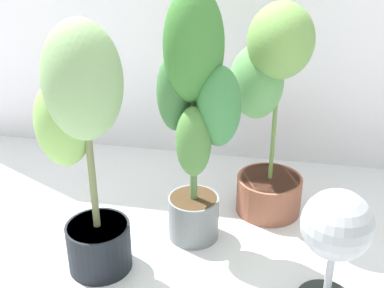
% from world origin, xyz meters
% --- Properties ---
extents(ground_plane, '(8.00, 8.00, 0.00)m').
position_xyz_m(ground_plane, '(0.00, 0.00, 0.00)').
color(ground_plane, silver).
rests_on(ground_plane, ground).
extents(potted_plant_front_left, '(0.36, 0.30, 0.86)m').
position_xyz_m(potted_plant_front_left, '(-0.28, -0.06, 0.51)').
color(potted_plant_front_left, black).
rests_on(potted_plant_front_left, ground).
extents(potted_plant_center, '(0.32, 0.27, 0.92)m').
position_xyz_m(potted_plant_center, '(0.04, 0.16, 0.52)').
color(potted_plant_center, slate).
rests_on(potted_plant_center, ground).
extents(potted_plant_back_right, '(0.38, 0.33, 0.84)m').
position_xyz_m(potted_plant_back_right, '(0.27, 0.40, 0.48)').
color(potted_plant_back_right, '#93543E').
rests_on(potted_plant_back_right, ground).
extents(floor_fan, '(0.30, 0.30, 0.41)m').
position_xyz_m(floor_fan, '(0.50, -0.11, 0.28)').
color(floor_fan, '#222827').
rests_on(floor_fan, ground).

